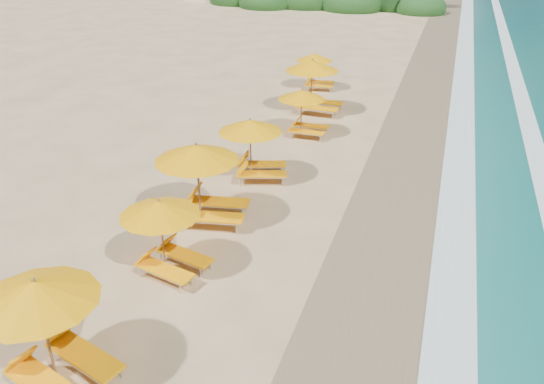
% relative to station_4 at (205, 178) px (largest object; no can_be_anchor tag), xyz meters
% --- Properties ---
extents(ground, '(160.00, 160.00, 0.00)m').
position_rel_station_4_xyz_m(ground, '(2.09, 0.28, -1.49)').
color(ground, '#D2B27B').
rests_on(ground, ground).
extents(wet_sand, '(4.00, 160.00, 0.01)m').
position_rel_station_4_xyz_m(wet_sand, '(6.09, 0.28, -1.49)').
color(wet_sand, olive).
rests_on(wet_sand, ground).
extents(surf_foam, '(4.00, 160.00, 0.01)m').
position_rel_station_4_xyz_m(surf_foam, '(8.79, 0.28, -1.46)').
color(surf_foam, white).
rests_on(surf_foam, ground).
extents(station_2, '(3.15, 3.06, 2.50)m').
position_rel_station_4_xyz_m(station_2, '(-0.15, -7.15, -0.09)').
color(station_2, olive).
rests_on(station_2, ground).
extents(station_3, '(2.69, 2.59, 2.18)m').
position_rel_station_4_xyz_m(station_3, '(0.19, -2.90, -0.27)').
color(station_3, olive).
rests_on(station_3, ground).
extents(station_4, '(3.20, 3.07, 2.66)m').
position_rel_station_4_xyz_m(station_4, '(0.00, 0.00, 0.00)').
color(station_4, olive).
rests_on(station_4, ground).
extents(station_5, '(2.98, 2.91, 2.35)m').
position_rel_station_4_xyz_m(station_5, '(0.43, 3.47, -0.17)').
color(station_5, olive).
rests_on(station_5, ground).
extents(station_6, '(2.25, 2.07, 2.10)m').
position_rel_station_4_xyz_m(station_6, '(0.96, 8.35, -0.31)').
color(station_6, olive).
rests_on(station_6, ground).
extents(station_7, '(2.89, 2.68, 2.65)m').
position_rel_station_4_xyz_m(station_7, '(0.63, 11.59, -0.00)').
color(station_7, olive).
rests_on(station_7, ground).
extents(station_8, '(2.35, 2.22, 2.03)m').
position_rel_station_4_xyz_m(station_8, '(-0.30, 15.62, -0.35)').
color(station_8, olive).
rests_on(station_8, ground).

